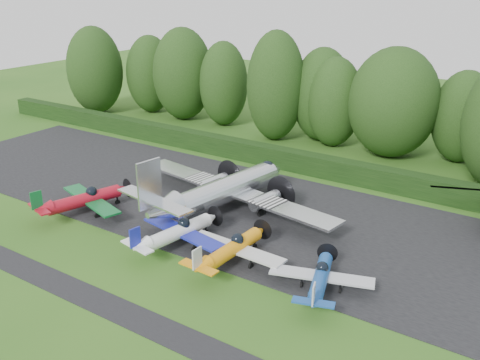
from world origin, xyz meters
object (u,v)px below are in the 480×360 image
Objects in this scene: light_plane_red at (85,199)px; light_plane_white at (178,232)px; light_plane_orange at (232,249)px; light_plane_blue at (321,278)px; transport_plane at (224,191)px.

light_plane_red is 10.09m from light_plane_white.
light_plane_orange reaches higher than light_plane_blue.
light_plane_red is at bearing -153.60° from transport_plane.
transport_plane is 8.75m from light_plane_orange.
light_plane_blue is (21.22, -0.02, -0.21)m from light_plane_red.
light_plane_red reaches higher than light_plane_orange.
light_plane_red reaches higher than light_plane_blue.
light_plane_orange is at bearing -60.27° from transport_plane.
light_plane_blue is at bearing -1.26° from light_plane_orange.
light_plane_white is 4.65m from light_plane_orange.
light_plane_white is at bearing -18.51° from light_plane_red.
light_plane_blue is at bearing -38.08° from transport_plane.
light_plane_orange is at bearing -160.93° from light_plane_blue.
transport_plane is 2.61× the size of light_plane_white.
light_plane_orange is at bearing -17.54° from light_plane_red.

